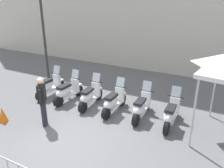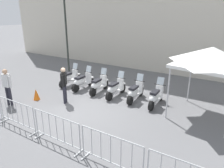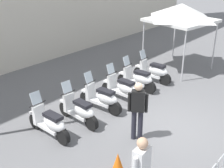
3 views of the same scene
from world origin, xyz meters
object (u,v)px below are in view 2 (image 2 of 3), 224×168
Objects in this scene: motorcycle_4 at (135,92)px; barrier_segment_2 at (17,115)px; barrier_segment_4 at (111,152)px; motorcycle_3 at (115,89)px; motorcycle_2 at (98,85)px; motorcycle_5 at (156,97)px; motorcycle_1 at (82,82)px; traffic_cone at (36,94)px; motorcycle_0 at (69,78)px; street_lamp at (66,25)px; canopy_tent at (212,57)px; officer_mid_plaza at (64,83)px; officer_near_row_end at (7,85)px; barrier_segment_3 at (57,131)px.

barrier_segment_2 is (-1.92, -4.91, 0.07)m from motorcycle_4.
motorcycle_3 is at bearing 128.47° from barrier_segment_4.
motorcycle_2 is 1.00× the size of motorcycle_5.
traffic_cone is at bearing -104.37° from motorcycle_1.
motorcycle_1 and motorcycle_4 have the same top height.
street_lamp is (-1.73, 1.34, 2.85)m from motorcycle_0.
street_lamp is (-8.10, 4.97, 2.78)m from barrier_segment_4.
barrier_segment_4 is at bearing -100.80° from canopy_tent.
officer_mid_plaza is (-0.32, -1.96, 0.53)m from motorcycle_2.
motorcycle_1 is 1.01× the size of motorcycle_2.
officer_near_row_end is (-2.28, 0.72, 0.46)m from barrier_segment_2.
officer_near_row_end reaches higher than motorcycle_2.
motorcycle_1 is 1.00× the size of motorcycle_3.
officer_mid_plaza is (-0.50, 2.57, 0.46)m from barrier_segment_2.
barrier_segment_3 is at bearing -74.97° from motorcycle_3.
barrier_segment_3 is at bearing -41.64° from officer_mid_plaza.
motorcycle_1 is 2.56m from traffic_cone.
motorcycle_1 is at bearing 75.63° from traffic_cone.
motorcycle_4 is at bearing 116.81° from barrier_segment_4.
motorcycle_3 is 4.68m from canopy_tent.
barrier_segment_4 is at bearing 8.62° from barrier_segment_3.
motorcycle_3 is 2.56m from officer_mid_plaza.
motorcycle_4 reaches higher than barrier_segment_3.
canopy_tent is at bearing 79.20° from barrier_segment_4.
motorcycle_2 reaches higher than traffic_cone.
motorcycle_5 is at bearing 10.47° from motorcycle_3.
motorcycle_3 is 1.00× the size of motorcycle_4.
traffic_cone is (-5.95, 1.23, -0.25)m from barrier_segment_4.
motorcycle_5 is 0.59× the size of canopy_tent.
canopy_tent is (5.00, 5.44, 1.99)m from barrier_segment_2.
officer_near_row_end is (-4.19, -4.19, 0.53)m from motorcycle_4.
street_lamp reaches higher than canopy_tent.
traffic_cone is (-0.63, -2.47, -0.18)m from motorcycle_1.
barrier_segment_4 is 6.38m from officer_near_row_end.
motorcycle_3 is 1.00× the size of officer_near_row_end.
motorcycle_3 is 0.32× the size of street_lamp.
canopy_tent is (3.09, 0.53, 2.06)m from motorcycle_4.
canopy_tent reaches higher than barrier_segment_4.
motorcycle_4 is 1.06m from motorcycle_5.
motorcycle_2 is 5.78m from barrier_segment_4.
street_lamp is 5.67m from officer_near_row_end.
officer_near_row_end is at bearing 174.57° from barrier_segment_3.
motorcycle_0 and motorcycle_3 have the same top height.
officer_mid_plaza is at bearing -152.46° from canopy_tent.
traffic_cone is (-3.78, -3.06, -0.18)m from motorcycle_4.
barrier_segment_4 is 0.67× the size of canopy_tent.
officer_near_row_end is 3.15× the size of traffic_cone.
barrier_segment_3 is at bearing -62.25° from motorcycle_2.
motorcycle_0 is at bearing 100.12° from traffic_cone.
motorcycle_3 is 1.00× the size of officer_mid_plaza.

